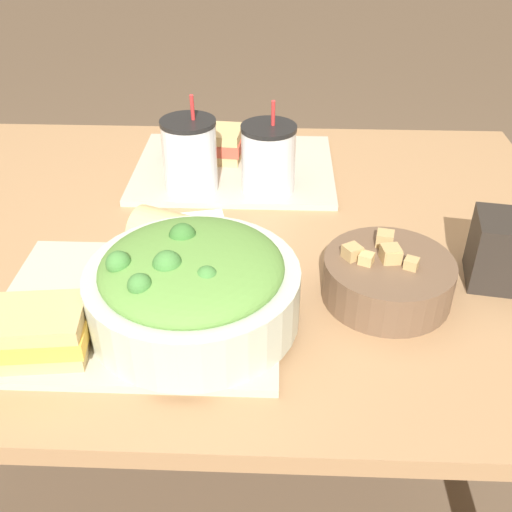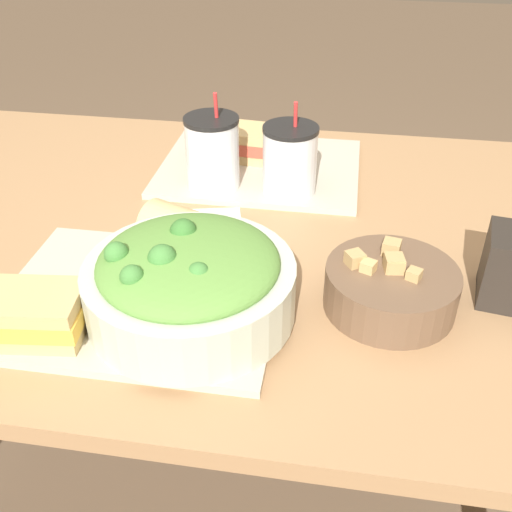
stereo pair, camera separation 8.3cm
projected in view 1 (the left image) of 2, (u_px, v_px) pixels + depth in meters
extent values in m
plane|color=brown|center=(204.00, 495.00, 1.47)|extent=(12.00, 12.00, 0.00)
cube|color=#A37A51|center=(184.00, 237.00, 1.05)|extent=(1.38, 0.93, 0.03)
cylinder|color=#A37A51|center=(451.00, 282.00, 1.58)|extent=(0.06, 0.06, 0.74)
cube|color=#BCB29E|center=(139.00, 307.00, 0.86)|extent=(0.40, 0.32, 0.01)
cube|color=#BCB29E|center=(234.00, 168.00, 1.23)|extent=(0.40, 0.32, 0.01)
cylinder|color=beige|center=(194.00, 294.00, 0.81)|extent=(0.29, 0.29, 0.08)
ellipsoid|color=#5B8E3D|center=(192.00, 267.00, 0.78)|extent=(0.24, 0.24, 0.06)
sphere|color=#427F38|center=(167.00, 265.00, 0.75)|extent=(0.04, 0.04, 0.04)
sphere|color=#427F38|center=(119.00, 263.00, 0.75)|extent=(0.03, 0.03, 0.03)
sphere|color=#38702D|center=(183.00, 237.00, 0.80)|extent=(0.04, 0.04, 0.04)
sphere|color=#427F38|center=(138.00, 285.00, 0.72)|extent=(0.03, 0.03, 0.03)
sphere|color=#427F38|center=(207.00, 277.00, 0.73)|extent=(0.03, 0.03, 0.03)
cube|color=beige|center=(207.00, 242.00, 0.82)|extent=(0.04, 0.04, 0.01)
cube|color=beige|center=(175.00, 248.00, 0.80)|extent=(0.06, 0.06, 0.01)
cylinder|color=brown|center=(387.00, 279.00, 0.87)|extent=(0.19, 0.19, 0.06)
cylinder|color=#4C2814|center=(390.00, 265.00, 0.85)|extent=(0.17, 0.17, 0.01)
cube|color=tan|center=(411.00, 265.00, 0.83)|extent=(0.02, 0.02, 0.02)
cube|color=tan|center=(366.00, 260.00, 0.84)|extent=(0.03, 0.03, 0.02)
cube|color=tan|center=(392.00, 256.00, 0.85)|extent=(0.03, 0.03, 0.02)
cube|color=tan|center=(390.00, 255.00, 0.85)|extent=(0.03, 0.03, 0.03)
cube|color=tan|center=(385.00, 240.00, 0.88)|extent=(0.03, 0.03, 0.02)
cube|color=tan|center=(352.00, 253.00, 0.85)|extent=(0.03, 0.03, 0.02)
cube|color=tan|center=(32.00, 345.00, 0.77)|extent=(0.15, 0.10, 0.02)
cube|color=#EFB742|center=(28.00, 332.00, 0.75)|extent=(0.16, 0.11, 0.02)
cube|color=tan|center=(24.00, 319.00, 0.74)|extent=(0.15, 0.10, 0.02)
cylinder|color=tan|center=(180.00, 239.00, 0.92)|extent=(0.17, 0.13, 0.08)
cylinder|color=beige|center=(222.00, 249.00, 0.90)|extent=(0.03, 0.07, 0.07)
cube|color=tan|center=(208.00, 153.00, 1.25)|extent=(0.15, 0.10, 0.02)
cube|color=#C64C38|center=(207.00, 143.00, 1.24)|extent=(0.15, 0.10, 0.02)
cube|color=tan|center=(207.00, 133.00, 1.23)|extent=(0.15, 0.10, 0.02)
cylinder|color=silver|center=(191.00, 157.00, 1.11)|extent=(0.10, 0.10, 0.13)
cylinder|color=black|center=(192.00, 161.00, 1.11)|extent=(0.09, 0.09, 0.11)
cylinder|color=black|center=(189.00, 122.00, 1.07)|extent=(0.10, 0.10, 0.01)
cylinder|color=red|center=(192.00, 110.00, 1.06)|extent=(0.01, 0.01, 0.06)
cylinder|color=silver|center=(268.00, 161.00, 1.10)|extent=(0.10, 0.10, 0.12)
cylinder|color=maroon|center=(268.00, 164.00, 1.11)|extent=(0.09, 0.09, 0.10)
cylinder|color=black|center=(269.00, 128.00, 1.07)|extent=(0.10, 0.10, 0.01)
cylinder|color=red|center=(273.00, 115.00, 1.06)|extent=(0.01, 0.01, 0.06)
cube|color=white|center=(183.00, 227.00, 1.05)|extent=(0.17, 0.14, 0.00)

